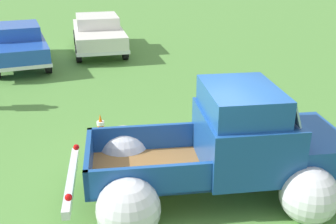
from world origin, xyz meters
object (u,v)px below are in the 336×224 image
Objects in this scene: show_car_0 at (19,43)px; show_car_1 at (98,32)px; lane_cone_0 at (101,128)px; vintage_pickup_truck at (228,153)px.

show_car_1 is at bearing 106.97° from show_car_0.
lane_cone_0 is at bearing 10.58° from show_car_0.
show_car_0 is 7.28m from lane_cone_0.
vintage_pickup_truck is at bearing -62.76° from lane_cone_0.
vintage_pickup_truck is 1.14× the size of show_car_0.
vintage_pickup_truck is 3.22m from lane_cone_0.
show_car_0 is at bearing -65.18° from show_car_1.
vintage_pickup_truck is at bearing 7.13° from show_car_1.
show_car_0 is at bearing 119.97° from vintage_pickup_truck.
lane_cone_0 is (-2.11, -7.99, -0.47)m from show_car_1.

